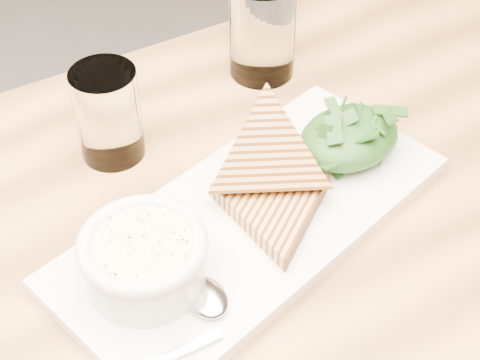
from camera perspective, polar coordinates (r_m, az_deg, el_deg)
table_top at (r=0.73m, az=4.21°, el=-6.42°), size 1.24×0.91×0.04m
table_leg_br at (r=1.44m, az=10.80°, el=2.05°), size 0.06×0.06×0.74m
platter at (r=0.73m, az=0.96°, el=-3.20°), size 0.43×0.24×0.02m
soup_bowl at (r=0.66m, az=-7.38°, el=-6.54°), size 0.11×0.11×0.04m
soup at (r=0.64m, az=-7.59°, el=-5.06°), size 0.09×0.09×0.01m
bowl_rim at (r=0.64m, az=-7.61°, el=-4.94°), size 0.11×0.11×0.01m
sandwich_flat at (r=0.71m, az=2.73°, el=-2.40°), size 0.19×0.19×0.02m
sandwich_lean at (r=0.71m, az=2.24°, el=1.92°), size 0.20×0.20×0.16m
salad_base at (r=0.78m, az=8.46°, el=3.29°), size 0.11×0.09×0.04m
arugula_pile at (r=0.78m, az=8.50°, el=3.57°), size 0.11×0.10×0.05m
spoon_bowl at (r=0.65m, az=-2.62°, el=-9.07°), size 0.04×0.05×0.01m
glass_near at (r=0.79m, az=-10.18°, el=5.05°), size 0.07×0.07×0.11m
glass_far at (r=0.90m, az=1.77°, el=11.63°), size 0.08×0.08×0.12m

